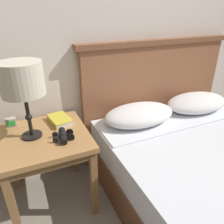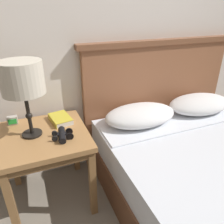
% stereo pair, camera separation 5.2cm
% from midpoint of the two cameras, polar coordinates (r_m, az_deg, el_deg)
% --- Properties ---
extents(wall_back, '(8.00, 0.06, 2.60)m').
position_cam_midpoint_polar(wall_back, '(1.81, -2.54, 24.05)').
color(wall_back, silver).
rests_on(wall_back, ground_plane).
extents(nightstand, '(0.58, 0.58, 0.58)m').
position_cam_midpoint_polar(nightstand, '(1.59, -17.93, -8.16)').
color(nightstand, '#AD7A47').
rests_on(nightstand, ground_plane).
extents(table_lamp, '(0.26, 0.26, 0.50)m').
position_cam_midpoint_polar(table_lamp, '(1.41, -23.48, 7.57)').
color(table_lamp, black).
rests_on(table_lamp, nightstand).
extents(book_on_nightstand, '(0.16, 0.22, 0.04)m').
position_cam_midpoint_polar(book_on_nightstand, '(1.67, -14.39, -2.01)').
color(book_on_nightstand, silver).
rests_on(book_on_nightstand, nightstand).
extents(binoculars_pair, '(0.15, 0.16, 0.05)m').
position_cam_midpoint_polar(binoculars_pair, '(1.46, -13.68, -6.07)').
color(binoculars_pair, black).
rests_on(binoculars_pair, nightstand).
extents(alarm_clock, '(0.07, 0.05, 0.06)m').
position_cam_midpoint_polar(alarm_clock, '(1.73, -25.66, -2.41)').
color(alarm_clock, '#B7B2A8').
rests_on(alarm_clock, nightstand).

